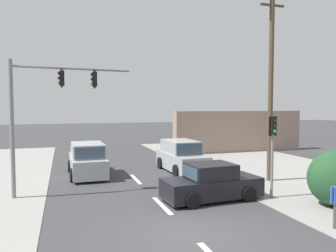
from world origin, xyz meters
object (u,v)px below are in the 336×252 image
object	(u,v)px
utility_pole_midground_right	(271,79)
pedestal_signal_right_kerb	(273,143)
traffic_signal_mast	(44,103)
sedan_oncoming_near	(211,183)
suv_receding_far	(88,160)
suv_oncoming_mid	(182,157)

from	to	relation	value
utility_pole_midground_right	pedestal_signal_right_kerb	bearing A→B (deg)	-123.21
traffic_signal_mast	sedan_oncoming_near	size ratio (longest dim) A/B	1.38
utility_pole_midground_right	suv_receding_far	distance (m)	11.10
traffic_signal_mast	sedan_oncoming_near	xyz separation A→B (m)	(6.78, -2.91, -3.44)
pedestal_signal_right_kerb	suv_receding_far	size ratio (longest dim) A/B	0.78
utility_pole_midground_right	sedan_oncoming_near	distance (m)	6.89
sedan_oncoming_near	utility_pole_midground_right	bearing A→B (deg)	27.01
sedan_oncoming_near	suv_receding_far	world-z (taller)	suv_receding_far
suv_oncoming_mid	pedestal_signal_right_kerb	bearing A→B (deg)	-75.73
traffic_signal_mast	suv_receding_far	world-z (taller)	traffic_signal_mast
pedestal_signal_right_kerb	suv_oncoming_mid	size ratio (longest dim) A/B	0.77
suv_receding_far	suv_oncoming_mid	world-z (taller)	same
suv_receding_far	traffic_signal_mast	bearing A→B (deg)	-119.55
sedan_oncoming_near	suv_oncoming_mid	xyz separation A→B (m)	(0.91, 6.16, 0.18)
traffic_signal_mast	sedan_oncoming_near	world-z (taller)	traffic_signal_mast
sedan_oncoming_near	suv_receding_far	xyz separation A→B (m)	(-4.68, 6.62, 0.18)
traffic_signal_mast	pedestal_signal_right_kerb	xyz separation A→B (m)	(9.40, -3.47, -1.73)
traffic_signal_mast	sedan_oncoming_near	distance (m)	8.15
traffic_signal_mast	suv_oncoming_mid	world-z (taller)	traffic_signal_mast
traffic_signal_mast	pedestal_signal_right_kerb	bearing A→B (deg)	-20.26
suv_oncoming_mid	sedan_oncoming_near	bearing A→B (deg)	-98.40
traffic_signal_mast	utility_pole_midground_right	bearing A→B (deg)	-3.21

